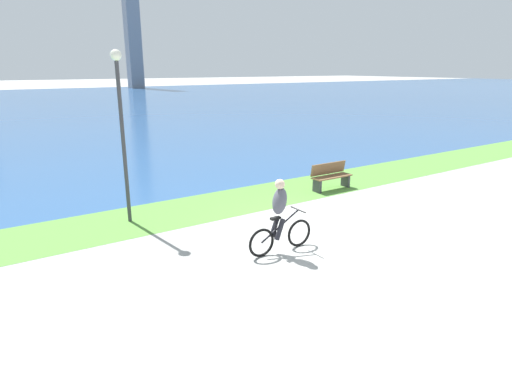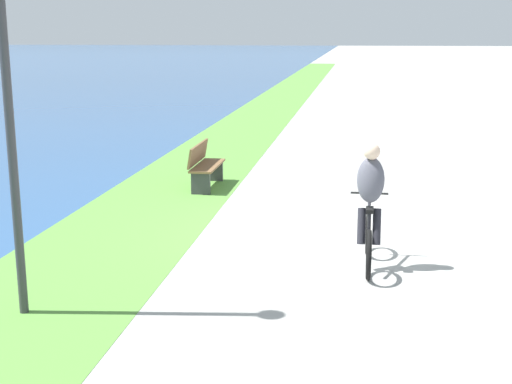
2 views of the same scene
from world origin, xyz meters
name	(u,v)px [view 2 (image 2 of 2)]	position (x,y,z in m)	size (l,w,h in m)	color
ground_plane	(327,233)	(0.00, 0.00, 0.00)	(300.00, 300.00, 0.00)	#9E9E99
grass_strip_bayside	(130,225)	(0.00, 3.23, 0.00)	(120.00, 2.50, 0.01)	#59933D
cyclist_lead	(370,207)	(-1.53, -0.61, 0.84)	(1.71, 0.52, 1.69)	black
bench_near_path	(205,166)	(3.03, 2.63, 0.45)	(1.50, 0.47, 0.90)	brown
lamppost_tall	(5,56)	(-3.70, 3.25, 2.85)	(0.28, 0.28, 4.43)	#38383D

